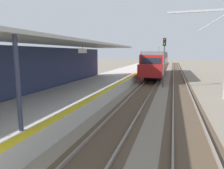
{
  "coord_description": "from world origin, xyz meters",
  "views": [
    {
      "loc": [
        4.45,
        -1.52,
        3.64
      ],
      "look_at": [
        1.58,
        7.95,
        2.1
      ],
      "focal_mm": 32.33,
      "sensor_mm": 36.0,
      "label": 1
    }
  ],
  "objects": [
    {
      "name": "approaching_train",
      "position": [
        1.9,
        31.76,
        2.18
      ],
      "size": [
        2.93,
        19.6,
        4.76
      ],
      "color": "maroon",
      "rests_on": "ground"
    },
    {
      "name": "track_pair_middle",
      "position": [
        5.3,
        20.0,
        0.05
      ],
      "size": [
        2.34,
        120.0,
        0.16
      ],
      "color": "#4C3D2D",
      "rests_on": "ground"
    },
    {
      "name": "station_platform",
      "position": [
        -2.5,
        16.0,
        0.45
      ],
      "size": [
        5.0,
        80.0,
        0.91
      ],
      "color": "#B7B5AD",
      "rests_on": "ground"
    },
    {
      "name": "track_pair_nearest_platform",
      "position": [
        1.9,
        20.0,
        0.05
      ],
      "size": [
        2.34,
        120.0,
        0.16
      ],
      "color": "#4C3D2D",
      "rests_on": "ground"
    },
    {
      "name": "rail_signal_post",
      "position": [
        3.5,
        20.55,
        3.19
      ],
      "size": [
        0.32,
        0.34,
        5.2
      ],
      "color": "#4C4C4C",
      "rests_on": "ground"
    },
    {
      "name": "station_building_with_canopy",
      "position": [
        -4.3,
        10.7,
        2.66
      ],
      "size": [
        4.85,
        24.0,
        4.43
      ],
      "color": "#4C4C4C",
      "rests_on": "ground"
    }
  ]
}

